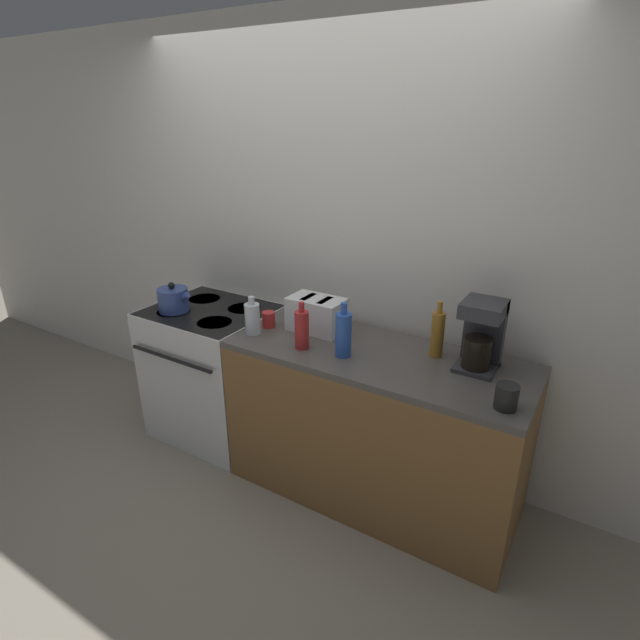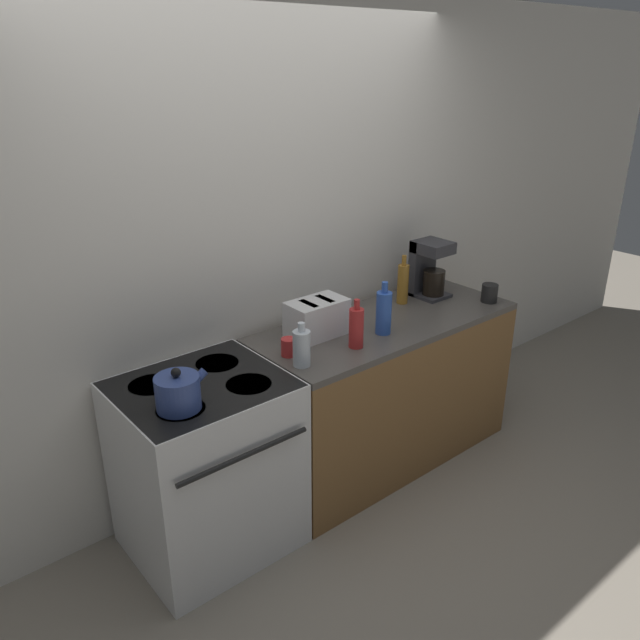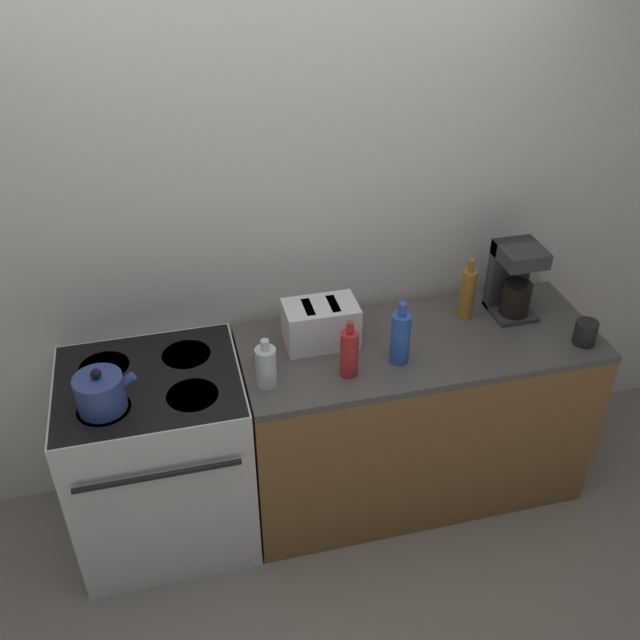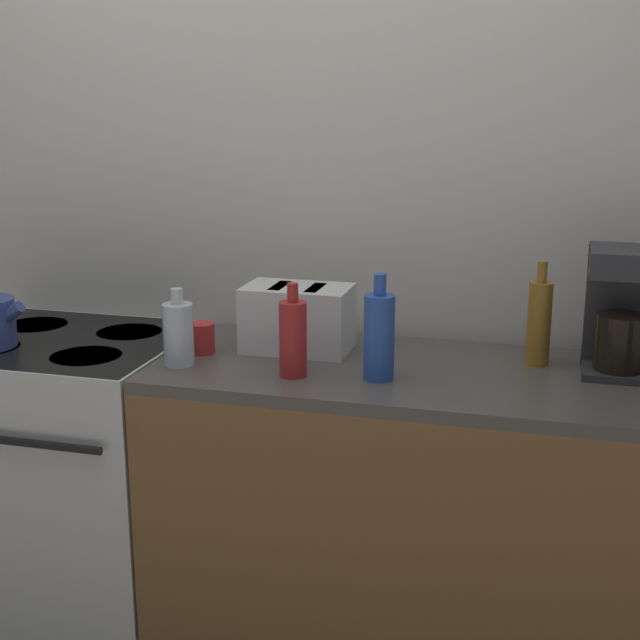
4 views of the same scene
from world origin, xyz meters
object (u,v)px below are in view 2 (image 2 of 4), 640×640
at_px(toaster, 317,318).
at_px(stove, 207,464).
at_px(coffee_maker, 429,268).
at_px(bottle_blue, 384,312).
at_px(cup_black, 489,293).
at_px(kettle, 178,392).
at_px(bottle_red, 356,327).
at_px(bottle_amber, 403,283).
at_px(bottle_clear, 302,348).
at_px(cup_red, 289,347).

bearing_deg(toaster, stove, -173.63).
relative_size(coffee_maker, bottle_blue, 1.20).
xyz_separation_m(coffee_maker, cup_black, (0.20, -0.32, -0.12)).
bearing_deg(cup_black, kettle, 178.07).
bearing_deg(bottle_red, cup_black, -2.26).
bearing_deg(bottle_amber, kettle, -171.10).
bearing_deg(stove, bottle_red, -10.93).
bearing_deg(bottle_clear, cup_black, -2.22).
distance_m(coffee_maker, bottle_red, 0.90).
distance_m(bottle_clear, cup_black, 1.40).
bearing_deg(toaster, coffee_maker, 2.03).
xyz_separation_m(bottle_amber, bottle_red, (-0.64, -0.28, -0.02)).
height_order(kettle, toaster, toaster).
xyz_separation_m(toaster, bottle_blue, (0.29, -0.21, 0.02)).
distance_m(cup_black, cup_red, 1.39).
bearing_deg(bottle_blue, toaster, 144.43).
height_order(stove, bottle_blue, bottle_blue).
bearing_deg(toaster, cup_black, -14.23).
distance_m(toaster, coffee_maker, 0.92).
bearing_deg(bottle_clear, stove, 162.97).
bearing_deg(coffee_maker, toaster, -177.97).
bearing_deg(cup_black, coffee_maker, 122.75).
height_order(stove, bottle_amber, bottle_amber).
xyz_separation_m(coffee_maker, bottle_amber, (-0.22, 0.01, -0.05)).
distance_m(coffee_maker, cup_black, 0.39).
xyz_separation_m(bottle_clear, bottle_blue, (0.57, 0.02, 0.03)).
bearing_deg(bottle_red, stove, 169.07).
bearing_deg(kettle, cup_red, 9.56).
distance_m(toaster, cup_black, 1.15).
xyz_separation_m(kettle, cup_red, (0.66, 0.11, -0.03)).
xyz_separation_m(stove, bottle_amber, (1.45, 0.12, 0.56)).
height_order(kettle, cup_black, kettle).
relative_size(stove, bottle_amber, 3.01).
relative_size(toaster, cup_black, 2.86).
distance_m(kettle, cup_black, 2.04).
bearing_deg(cup_red, bottle_red, -23.10).
height_order(kettle, bottle_clear, bottle_clear).
xyz_separation_m(coffee_maker, bottle_blue, (-0.62, -0.24, -0.06)).
bearing_deg(bottle_blue, bottle_amber, 31.15).
xyz_separation_m(bottle_blue, bottle_red, (-0.23, -0.03, -0.01)).
xyz_separation_m(bottle_blue, cup_black, (0.83, -0.08, -0.07)).
height_order(bottle_clear, cup_black, bottle_clear).
xyz_separation_m(stove, bottle_clear, (0.47, -0.14, 0.53)).
bearing_deg(bottle_red, bottle_amber, 23.80).
height_order(kettle, bottle_blue, bottle_blue).
height_order(stove, cup_black, cup_black).
height_order(stove, bottle_red, bottle_red).
bearing_deg(bottle_blue, bottle_clear, -177.77).
height_order(bottle_clear, bottle_blue, bottle_blue).
height_order(coffee_maker, bottle_blue, coffee_maker).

